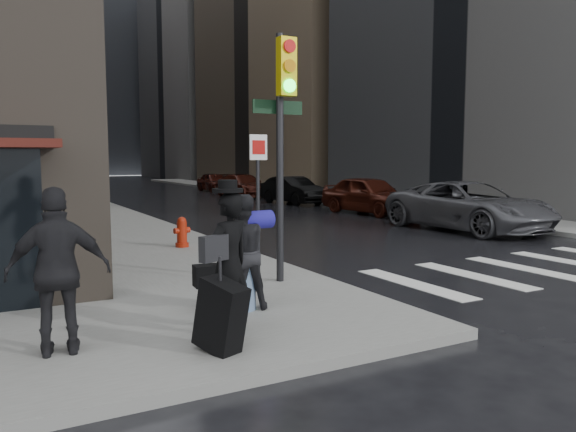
% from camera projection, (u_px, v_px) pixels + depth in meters
% --- Properties ---
extents(ground, '(140.00, 140.00, 0.00)m').
position_uv_depth(ground, '(278.00, 322.00, 8.38)').
color(ground, black).
rests_on(ground, ground).
extents(sidewalk_left, '(4.00, 50.00, 0.15)m').
position_uv_depth(sidewalk_left, '(58.00, 199.00, 31.94)').
color(sidewalk_left, slate).
rests_on(sidewalk_left, ground).
extents(sidewalk_right, '(3.00, 50.00, 0.15)m').
position_uv_depth(sidewalk_right, '(270.00, 192.00, 38.38)').
color(sidewalk_right, slate).
rests_on(sidewalk_right, ground).
extents(crosswalk, '(8.50, 3.00, 0.01)m').
position_uv_depth(crosswalk, '(548.00, 265.00, 12.83)').
color(crosswalk, silver).
rests_on(crosswalk, ground).
extents(bldg_right_far, '(22.00, 20.00, 25.00)m').
position_uv_depth(bldg_right_far, '(247.00, 77.00, 70.11)').
color(bldg_right_far, slate).
rests_on(bldg_right_far, ground).
extents(bldg_distant, '(40.00, 12.00, 32.00)m').
position_uv_depth(bldg_distant, '(55.00, 59.00, 77.66)').
color(bldg_distant, slate).
rests_on(bldg_distant, ground).
extents(man_overcoat, '(1.03, 1.34, 2.05)m').
position_uv_depth(man_overcoat, '(227.00, 271.00, 7.13)').
color(man_overcoat, black).
rests_on(man_overcoat, ground).
extents(man_jeans, '(1.24, 0.75, 1.76)m').
position_uv_depth(man_jeans, '(240.00, 252.00, 8.46)').
color(man_jeans, black).
rests_on(man_jeans, ground).
extents(man_greycoat, '(1.21, 0.63, 1.97)m').
position_uv_depth(man_greycoat, '(59.00, 272.00, 6.50)').
color(man_greycoat, black).
rests_on(man_greycoat, ground).
extents(traffic_light, '(1.13, 0.49, 4.52)m').
position_uv_depth(traffic_light, '(281.00, 123.00, 10.11)').
color(traffic_light, black).
rests_on(traffic_light, ground).
extents(fire_hydrant, '(0.45, 0.34, 0.78)m').
position_uv_depth(fire_hydrant, '(182.00, 233.00, 14.49)').
color(fire_hydrant, '#9E1D09').
rests_on(fire_hydrant, ground).
extents(parked_car_0, '(2.90, 6.03, 1.66)m').
position_uv_depth(parked_car_0, '(469.00, 206.00, 18.87)').
color(parked_car_0, '#4E4E53').
rests_on(parked_car_0, ground).
extents(parked_car_1, '(2.42, 5.05, 1.66)m').
position_uv_depth(parked_car_1, '(369.00, 195.00, 24.46)').
color(parked_car_1, '#43160D').
rests_on(parked_car_1, ground).
extents(parked_car_2, '(1.92, 4.52, 1.45)m').
position_uv_depth(parked_car_2, '(293.00, 190.00, 29.67)').
color(parked_car_2, black).
rests_on(parked_car_2, ground).
extents(parked_car_3, '(2.32, 5.04, 1.43)m').
position_uv_depth(parked_car_3, '(243.00, 186.00, 34.97)').
color(parked_car_3, '#39120B').
rests_on(parked_car_3, ground).
extents(parked_car_4, '(1.71, 4.09, 1.38)m').
position_uv_depth(parked_car_4, '(214.00, 182.00, 40.57)').
color(parked_car_4, '#3B120B').
rests_on(parked_car_4, ground).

